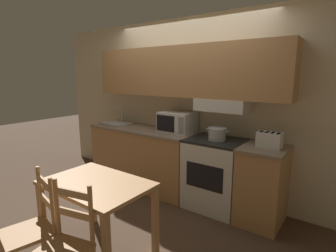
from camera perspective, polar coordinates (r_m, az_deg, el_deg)
ground_plane at (r=4.27m, az=3.93°, el=-13.07°), size 16.00×16.00×0.00m
wall_back at (r=3.83m, az=3.90°, el=7.76°), size 5.38×0.38×2.55m
lower_counter_main at (r=4.22m, az=-5.36°, el=-6.63°), size 1.77×0.63×0.93m
lower_counter_right_stub at (r=3.36m, az=19.83°, el=-11.95°), size 0.51×0.63×0.93m
stove_range at (r=3.56m, az=10.17°, el=-10.15°), size 0.71×0.61×0.93m
cooking_pot at (r=3.38m, az=10.65°, el=-1.62°), size 0.31×0.23×0.16m
microwave at (r=3.79m, az=2.02°, el=0.86°), size 0.49×0.37×0.29m
toaster at (r=3.19m, az=21.20°, el=-2.84°), size 0.28×0.17×0.18m
sink_basin at (r=4.51m, az=-11.17°, el=0.67°), size 0.44×0.33×0.27m
dining_table at (r=2.70m, az=-15.26°, el=-13.86°), size 1.03×0.69×0.73m
chair_left_of_table at (r=2.68m, az=-27.45°, el=-19.40°), size 0.45×0.45×0.93m
chair_right_of_table at (r=2.35m, az=-21.79°, el=-23.53°), size 0.46×0.46×0.93m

